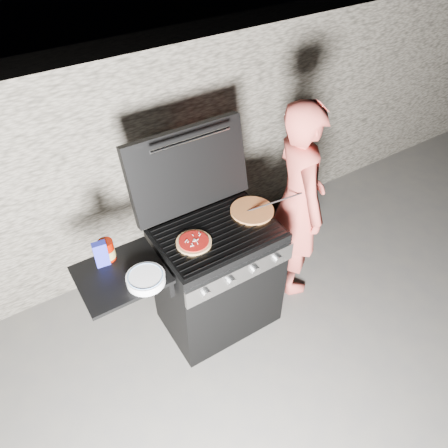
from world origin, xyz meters
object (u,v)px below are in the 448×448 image
gas_grill (187,292)px  person (298,202)px  pizza_topped (194,242)px  sauce_jar (107,250)px

gas_grill → person: (0.97, 0.04, 0.36)m
pizza_topped → person: bearing=3.8°
sauce_jar → person: size_ratio=0.09×
pizza_topped → gas_grill: bearing=166.5°
sauce_jar → person: (1.40, -0.11, -0.16)m
gas_grill → sauce_jar: (-0.43, 0.15, 0.52)m
pizza_topped → person: size_ratio=0.14×
sauce_jar → pizza_topped: bearing=-18.8°
pizza_topped → sauce_jar: size_ratio=1.60×
gas_grill → pizza_topped: size_ratio=5.95×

